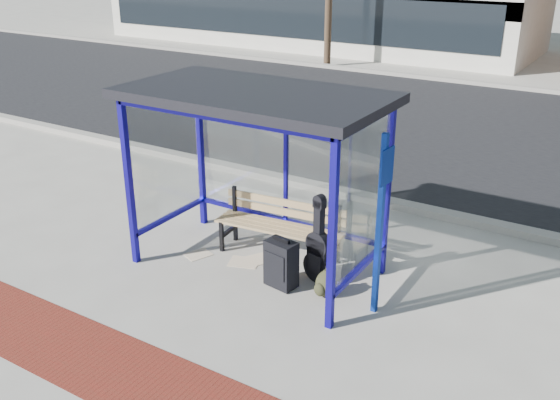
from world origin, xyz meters
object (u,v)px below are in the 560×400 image
Objects in this scene: bench at (281,224)px; suitcase at (281,264)px; backpack at (325,284)px; guitar_bag at (318,252)px.

suitcase is (0.46, -0.73, -0.17)m from bench.
backpack is at bearing 16.95° from suitcase.
guitar_bag reaches higher than backpack.
suitcase is 2.03× the size of backpack.
suitcase is 0.61m from backpack.
bench reaches higher than suitcase.
guitar_bag is 3.35× the size of backpack.
suitcase is at bearing -155.65° from backpack.
bench is at bearing 164.72° from backpack.
bench is 5.43× the size of backpack.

